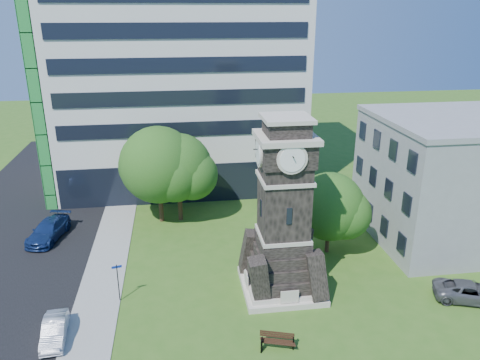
{
  "coord_description": "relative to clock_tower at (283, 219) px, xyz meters",
  "views": [
    {
      "loc": [
        -3.79,
        -25.5,
        18.37
      ],
      "look_at": [
        0.68,
        6.1,
        6.7
      ],
      "focal_mm": 35.0,
      "sensor_mm": 36.0,
      "label": 1
    }
  ],
  "objects": [
    {
      "name": "ground",
      "position": [
        -3.0,
        -2.0,
        -5.28
      ],
      "size": [
        160.0,
        160.0,
        0.0
      ],
      "primitive_type": "plane",
      "color": "#35601B",
      "rests_on": "ground"
    },
    {
      "name": "sidewalk",
      "position": [
        -12.5,
        3.0,
        -5.25
      ],
      "size": [
        3.0,
        70.0,
        0.06
      ],
      "primitive_type": "cube",
      "color": "gray",
      "rests_on": "ground"
    },
    {
      "name": "clock_tower",
      "position": [
        0.0,
        0.0,
        0.0
      ],
      "size": [
        5.4,
        5.4,
        12.22
      ],
      "color": "beige",
      "rests_on": "ground"
    },
    {
      "name": "office_tall",
      "position": [
        -6.2,
        23.84,
        8.94
      ],
      "size": [
        26.2,
        15.11,
        28.6
      ],
      "color": "silver",
      "rests_on": "ground"
    },
    {
      "name": "office_low",
      "position": [
        16.97,
        6.0,
        -0.07
      ],
      "size": [
        15.2,
        12.2,
        10.4
      ],
      "color": "gray",
      "rests_on": "ground"
    },
    {
      "name": "car_street_mid",
      "position": [
        -14.42,
        -3.41,
        -4.68
      ],
      "size": [
        1.61,
        3.77,
        1.21
      ],
      "primitive_type": "imported",
      "rotation": [
        0.0,
        0.0,
        0.09
      ],
      "color": "#B9BBC2",
      "rests_on": "ground"
    },
    {
      "name": "car_street_north",
      "position": [
        -17.86,
        10.13,
        -4.51
      ],
      "size": [
        3.3,
        5.67,
        1.55
      ],
      "primitive_type": "imported",
      "rotation": [
        0.0,
        0.0,
        -0.23
      ],
      "color": "navy",
      "rests_on": "ground"
    },
    {
      "name": "car_east_lot",
      "position": [
        12.2,
        -3.2,
        -4.63
      ],
      "size": [
        5.14,
        3.59,
        1.3
      ],
      "primitive_type": "imported",
      "rotation": [
        0.0,
        0.0,
        1.24
      ],
      "color": "#525358",
      "rests_on": "ground"
    },
    {
      "name": "park_bench",
      "position": [
        -1.58,
        -6.03,
        -4.74
      ],
      "size": [
        1.98,
        0.53,
        1.02
      ],
      "rotation": [
        0.0,
        0.0,
        -0.3
      ],
      "color": "black",
      "rests_on": "ground"
    },
    {
      "name": "street_sign",
      "position": [
        -11.03,
        0.05,
        -3.57
      ],
      "size": [
        0.66,
        0.07,
        2.73
      ],
      "rotation": [
        0.0,
        0.0,
        0.21
      ],
      "color": "black",
      "rests_on": "ground"
    },
    {
      "name": "tree_nw",
      "position": [
        -8.34,
        12.39,
        -0.04
      ],
      "size": [
        7.56,
        6.87,
        8.89
      ],
      "rotation": [
        0.0,
        0.0,
        -0.34
      ],
      "color": "#332114",
      "rests_on": "ground"
    },
    {
      "name": "tree_nc",
      "position": [
        -6.61,
        12.44,
        -0.33
      ],
      "size": [
        6.65,
        6.05,
        8.18
      ],
      "rotation": [
        0.0,
        0.0,
        -0.03
      ],
      "color": "#332114",
      "rests_on": "ground"
    },
    {
      "name": "tree_ne",
      "position": [
        3.39,
        16.91,
        -1.79
      ],
      "size": [
        4.76,
        4.33,
        5.81
      ],
      "rotation": [
        0.0,
        0.0,
        -0.2
      ],
      "color": "#332114",
      "rests_on": "ground"
    },
    {
      "name": "tree_east",
      "position": [
        4.89,
        4.62,
        -1.48
      ],
      "size": [
        5.91,
        5.37,
        6.65
      ],
      "rotation": [
        0.0,
        0.0,
        0.02
      ],
      "color": "#332114",
      "rests_on": "ground"
    }
  ]
}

